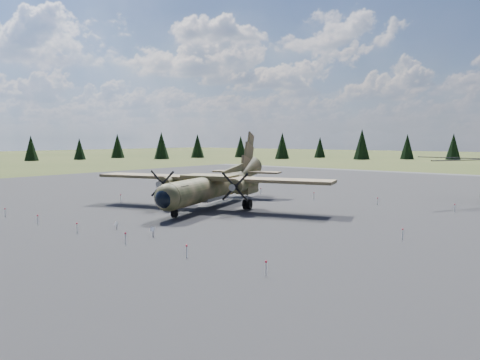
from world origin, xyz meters
The scene contains 7 objects.
ground centered at (0.00, 0.00, 0.00)m, with size 500.00×500.00×0.00m, color #505425.
apron centered at (0.00, 10.00, 0.00)m, with size 120.00×120.00×0.04m, color #55555A.
transport_plane centered at (-5.61, 4.12, 2.52)m, with size 26.20×23.38×8.75m.
info_placard_left centered at (-2.84, -10.70, 0.44)m, with size 0.45×0.28×0.66m.
info_placard_right centered at (1.58, -10.68, 0.50)m, with size 0.49×0.23×0.76m.
barrier_fence centered at (-0.46, -0.08, 0.51)m, with size 33.12×29.62×0.85m.
treeline centered at (4.91, 1.82, 4.76)m, with size 292.00×290.50×10.97m.
Camera 1 is at (28.24, -33.42, 7.35)m, focal length 35.00 mm.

